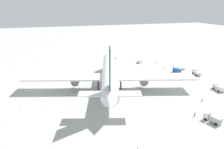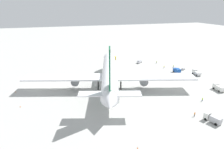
{
  "view_description": "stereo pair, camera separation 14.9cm",
  "coord_description": "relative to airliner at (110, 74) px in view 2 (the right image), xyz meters",
  "views": [
    {
      "loc": [
        -85.7,
        25.12,
        38.63
      ],
      "look_at": [
        -3.09,
        -0.33,
        7.65
      ],
      "focal_mm": 31.26,
      "sensor_mm": 36.0,
      "label": 1
    },
    {
      "loc": [
        -85.74,
        24.97,
        38.63
      ],
      "look_at": [
        -3.09,
        -0.33,
        7.65
      ],
      "focal_mm": 31.26,
      "sensor_mm": 36.0,
      "label": 2
    }
  ],
  "objects": [
    {
      "name": "traffic_cone_1",
      "position": [
        -7.7,
        39.63,
        -6.9
      ],
      "size": [
        0.36,
        0.36,
        0.55
      ],
      "primitive_type": "cone",
      "color": "orange",
      "rests_on": "ground"
    },
    {
      "name": "service_van",
      "position": [
        35.95,
        -32.27,
        -6.14
      ],
      "size": [
        4.49,
        4.84,
        1.97
      ],
      "color": "silver",
      "rests_on": "ground"
    },
    {
      "name": "ground_worker_4",
      "position": [
        -24.88,
        -33.69,
        -6.36
      ],
      "size": [
        0.54,
        0.54,
        1.63
      ],
      "color": "navy",
      "rests_on": "ground"
    },
    {
      "name": "ground_worker_2",
      "position": [
        -33.93,
        -22.51,
        -6.27
      ],
      "size": [
        0.56,
        0.56,
        1.77
      ],
      "color": "#3F3F47",
      "rests_on": "ground"
    },
    {
      "name": "service_truck_5",
      "position": [
        -38.79,
        -25.95,
        -5.69
      ],
      "size": [
        6.19,
        3.88,
        2.74
      ],
      "color": "white",
      "rests_on": "ground"
    },
    {
      "name": "traffic_cone_4",
      "position": [
        -43.51,
        4.47,
        -6.9
      ],
      "size": [
        0.36,
        0.36,
        0.55
      ],
      "primitive_type": "cone",
      "color": "orange",
      "rests_on": "ground"
    },
    {
      "name": "ground_worker_5",
      "position": [
        20.47,
        -42.72,
        -6.36
      ],
      "size": [
        0.55,
        0.55,
        1.63
      ],
      "color": "#3F3F47",
      "rests_on": "ground"
    },
    {
      "name": "airliner",
      "position": [
        0.0,
        0.0,
        0.0
      ],
      "size": [
        67.13,
        80.14,
        25.29
      ],
      "color": "white",
      "rests_on": "ground"
    },
    {
      "name": "service_truck_0",
      "position": [
        49.51,
        -16.74,
        -5.82
      ],
      "size": [
        3.96,
        5.6,
        2.47
      ],
      "color": "yellow",
      "rests_on": "ground"
    },
    {
      "name": "ground_worker_0",
      "position": [
        31.46,
        -43.36,
        -6.33
      ],
      "size": [
        0.5,
        0.5,
        1.67
      ],
      "color": "#3F3F47",
      "rests_on": "ground"
    },
    {
      "name": "ground_plane",
      "position": [
        1.22,
        -0.31,
        -7.18
      ],
      "size": [
        600.0,
        600.0,
        0.0
      ],
      "primitive_type": "plane",
      "color": "#B2B2AD"
    },
    {
      "name": "traffic_cone_2",
      "position": [
        28.63,
        42.36,
        -6.9
      ],
      "size": [
        0.36,
        0.36,
        0.55
      ],
      "primitive_type": "cone",
      "color": "orange",
      "rests_on": "ground"
    },
    {
      "name": "baggage_cart_1",
      "position": [
        13.76,
        -52.24,
        -6.41
      ],
      "size": [
        2.5,
        3.22,
        1.4
      ],
      "color": "#595B60",
      "rests_on": "ground"
    },
    {
      "name": "traffic_cone_3",
      "position": [
        2.96,
        -43.11,
        -6.9
      ],
      "size": [
        0.36,
        0.36,
        0.55
      ],
      "primitive_type": "cone",
      "color": "orange",
      "rests_on": "ground"
    },
    {
      "name": "traffic_cone_0",
      "position": [
        8.11,
        43.52,
        -6.9
      ],
      "size": [
        0.36,
        0.36,
        0.55
      ],
      "primitive_type": "cone",
      "color": "orange",
      "rests_on": "ground"
    },
    {
      "name": "ground_worker_1",
      "position": [
        19.97,
        -49.4,
        -6.31
      ],
      "size": [
        0.51,
        0.51,
        1.7
      ],
      "color": "black",
      "rests_on": "ground"
    },
    {
      "name": "service_truck_1",
      "position": [
        -17.88,
        -48.97,
        -5.68
      ],
      "size": [
        5.86,
        3.05,
        2.8
      ],
      "color": "white",
      "rests_on": "ground"
    },
    {
      "name": "service_truck_2",
      "position": [
        9.34,
        -44.62,
        -5.53
      ],
      "size": [
        6.16,
        3.31,
        3.07
      ],
      "color": "#194CA5",
      "rests_on": "ground"
    },
    {
      "name": "baggage_cart_0",
      "position": [
        0.33,
        -45.44,
        -6.91
      ],
      "size": [
        3.44,
        2.53,
        0.4
      ],
      "color": "#26598C",
      "rests_on": "ground"
    },
    {
      "name": "service_truck_3",
      "position": [
        3.78,
        -54.0,
        -5.82
      ],
      "size": [
        6.37,
        3.19,
        2.76
      ],
      "color": "white",
      "rests_on": "ground"
    }
  ]
}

